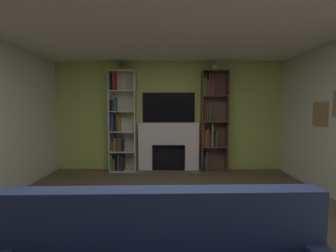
# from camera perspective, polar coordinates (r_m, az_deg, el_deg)

# --- Properties ---
(ground_plane) EXTENTS (7.00, 7.00, 0.00)m
(ground_plane) POSITION_cam_1_polar(r_m,az_deg,el_deg) (2.92, -0.22, -25.16)
(ground_plane) COLOR brown
(wall_back_accent) EXTENTS (5.38, 0.06, 2.52)m
(wall_back_accent) POSITION_cam_1_polar(r_m,az_deg,el_deg) (5.50, 0.16, 2.40)
(wall_back_accent) COLOR #B5CB60
(wall_back_accent) RESTS_ON ground_plane
(ceiling) EXTENTS (5.38, 5.96, 0.06)m
(ceiling) POSITION_cam_1_polar(r_m,az_deg,el_deg) (2.78, -0.24, 27.89)
(ceiling) COLOR white
(ceiling) RESTS_ON wall_back_accent
(fireplace) EXTENTS (1.47, 0.53, 1.12)m
(fireplace) POSITION_cam_1_polar(r_m,az_deg,el_deg) (5.42, 0.15, -4.73)
(fireplace) COLOR white
(fireplace) RESTS_ON ground_plane
(tv) EXTENTS (1.20, 0.06, 0.69)m
(tv) POSITION_cam_1_polar(r_m,az_deg,el_deg) (5.44, 0.16, 4.52)
(tv) COLOR black
(tv) RESTS_ON fireplace
(bookshelf_left) EXTENTS (0.59, 0.33, 2.29)m
(bookshelf_left) POSITION_cam_1_polar(r_m,az_deg,el_deg) (5.48, -11.58, -0.26)
(bookshelf_left) COLOR silver
(bookshelf_left) RESTS_ON ground_plane
(bookshelf_right) EXTENTS (0.59, 0.30, 2.29)m
(bookshelf_right) POSITION_cam_1_polar(r_m,az_deg,el_deg) (5.45, 10.47, 1.25)
(bookshelf_right) COLOR brown
(bookshelf_right) RESTS_ON ground_plane
(potted_plant) EXTENTS (0.17, 0.17, 0.21)m
(potted_plant) POSITION_cam_1_polar(r_m,az_deg,el_deg) (5.51, -11.12, 14.08)
(potted_plant) COLOR #A97453
(potted_plant) RESTS_ON bookshelf_left
(vase_with_flowers) EXTENTS (0.15, 0.15, 0.21)m
(vase_with_flowers) POSITION_cam_1_polar(r_m,az_deg,el_deg) (5.49, 11.45, 13.86)
(vase_with_flowers) COLOR beige
(vase_with_flowers) RESTS_ON bookshelf_right
(coffee_table) EXTENTS (0.86, 0.49, 0.40)m
(coffee_table) POSITION_cam_1_polar(r_m,az_deg,el_deg) (2.26, -0.66, -24.74)
(coffee_table) COLOR brown
(coffee_table) RESTS_ON ground_plane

